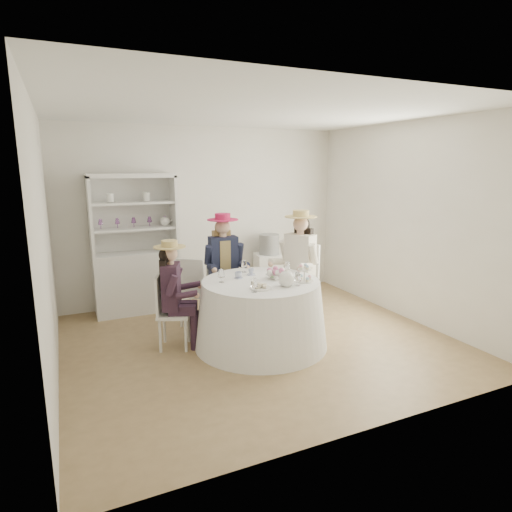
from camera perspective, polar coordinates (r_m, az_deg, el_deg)
name	(u,v)px	position (r m, az deg, el deg)	size (l,w,h in m)	color
ground	(259,341)	(5.35, 0.45, -11.27)	(4.50, 4.50, 0.00)	olive
ceiling	(260,111)	(4.96, 0.51, 18.78)	(4.50, 4.50, 0.00)	white
wall_back	(206,215)	(6.83, -6.66, 5.47)	(4.50, 4.50, 0.00)	silver
wall_front	(372,270)	(3.31, 15.27, -1.76)	(4.50, 4.50, 0.00)	silver
wall_left	(45,247)	(4.53, -26.31, 1.04)	(4.50, 4.50, 0.00)	silver
wall_right	(408,222)	(6.26, 19.55, 4.28)	(4.50, 4.50, 0.00)	silver
tea_table	(261,313)	(5.12, 0.64, -7.62)	(1.58, 1.58, 0.79)	white
hutch	(136,264)	(6.45, -15.69, -1.03)	(1.28, 0.70, 2.01)	silver
side_table	(269,274)	(7.10, 1.73, -2.46)	(0.44, 0.44, 0.69)	silver
hatbox	(269,244)	(6.99, 1.76, 1.58)	(0.33, 0.33, 0.33)	black
guest_left	(173,288)	(5.04, -10.97, -4.24)	(0.53, 0.49, 1.28)	silver
guest_mid	(224,260)	(5.87, -4.32, -0.59)	(0.54, 0.56, 1.48)	silver
guest_right	(299,259)	(5.86, 5.74, -0.42)	(0.65, 0.59, 1.53)	silver
spare_chair	(194,290)	(5.74, -8.27, -4.45)	(0.54, 0.54, 0.94)	silver
teacup_a	(238,276)	(5.10, -2.35, -2.62)	(0.09, 0.09, 0.07)	white
teacup_b	(251,272)	(5.26, -0.65, -2.17)	(0.07, 0.07, 0.07)	white
teacup_c	(279,273)	(5.21, 3.12, -2.30)	(0.09, 0.09, 0.07)	white
flower_bowl	(276,277)	(5.08, 2.64, -2.79)	(0.19, 0.19, 0.05)	white
flower_arrangement	(277,272)	(5.07, 2.78, -2.10)	(0.18, 0.18, 0.07)	pink
table_teapot	(287,279)	(4.77, 4.10, -3.06)	(0.26, 0.19, 0.20)	white
sandwich_plate	(261,287)	(4.69, 0.63, -4.19)	(0.24, 0.24, 0.05)	white
cupcake_stand	(304,275)	(4.99, 6.47, -2.57)	(0.21, 0.21, 0.20)	white
stemware_set	(261,274)	(4.98, 0.66, -2.48)	(0.95, 0.92, 0.15)	white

